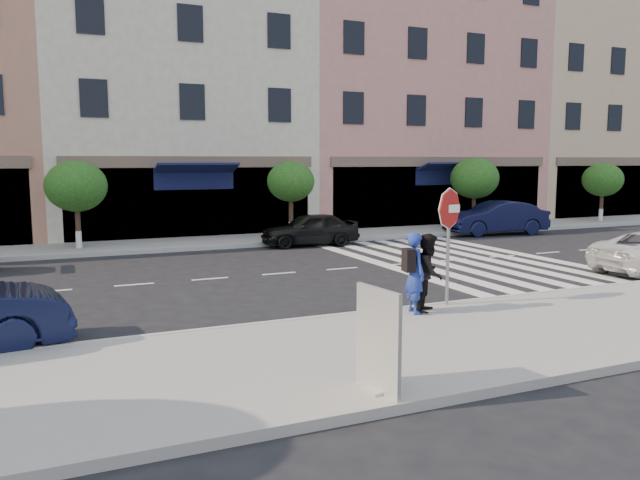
{
  "coord_description": "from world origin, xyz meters",
  "views": [
    {
      "loc": [
        -6.0,
        -12.49,
        3.21
      ],
      "look_at": [
        -0.29,
        0.44,
        1.4
      ],
      "focal_mm": 35.0,
      "sensor_mm": 36.0,
      "label": 1
    }
  ],
  "objects_px": {
    "walker": "(429,273)",
    "stop_sign": "(449,220)",
    "poster_board": "(378,342)",
    "car_far_mid": "(310,229)",
    "photographer": "(415,273)",
    "car_far_right": "(496,218)"
  },
  "relations": [
    {
      "from": "walker",
      "to": "stop_sign",
      "type": "bearing_deg",
      "value": -18.45
    },
    {
      "from": "poster_board",
      "to": "car_far_mid",
      "type": "xyz_separation_m",
      "value": [
        5.17,
        14.6,
        -0.2
      ]
    },
    {
      "from": "stop_sign",
      "to": "walker",
      "type": "xyz_separation_m",
      "value": [
        -0.7,
        -0.33,
        -1.02
      ]
    },
    {
      "from": "poster_board",
      "to": "walker",
      "type": "bearing_deg",
      "value": 40.89
    },
    {
      "from": "photographer",
      "to": "car_far_mid",
      "type": "relative_size",
      "value": 0.44
    },
    {
      "from": "stop_sign",
      "to": "car_far_mid",
      "type": "distance_m",
      "value": 10.93
    },
    {
      "from": "photographer",
      "to": "car_far_mid",
      "type": "xyz_separation_m",
      "value": [
        2.38,
        11.1,
        -0.34
      ]
    },
    {
      "from": "car_far_mid",
      "to": "car_far_right",
      "type": "xyz_separation_m",
      "value": [
        8.8,
        0.0,
        0.1
      ]
    },
    {
      "from": "car_far_mid",
      "to": "walker",
      "type": "bearing_deg",
      "value": -7.33
    },
    {
      "from": "walker",
      "to": "car_far_right",
      "type": "xyz_separation_m",
      "value": [
        10.86,
        11.1,
        -0.22
      ]
    },
    {
      "from": "walker",
      "to": "car_far_right",
      "type": "bearing_deg",
      "value": 1.91
    },
    {
      "from": "stop_sign",
      "to": "car_far_mid",
      "type": "xyz_separation_m",
      "value": [
        1.35,
        10.77,
        -1.34
      ]
    },
    {
      "from": "car_far_mid",
      "to": "car_far_right",
      "type": "bearing_deg",
      "value": 93.16
    },
    {
      "from": "car_far_mid",
      "to": "stop_sign",
      "type": "bearing_deg",
      "value": -4.0
    },
    {
      "from": "photographer",
      "to": "stop_sign",
      "type": "bearing_deg",
      "value": -62.94
    },
    {
      "from": "stop_sign",
      "to": "car_far_right",
      "type": "height_order",
      "value": "stop_sign"
    },
    {
      "from": "walker",
      "to": "car_far_mid",
      "type": "xyz_separation_m",
      "value": [
        2.06,
        11.1,
        -0.32
      ]
    },
    {
      "from": "stop_sign",
      "to": "walker",
      "type": "bearing_deg",
      "value": -157.43
    },
    {
      "from": "stop_sign",
      "to": "photographer",
      "type": "relative_size",
      "value": 1.52
    },
    {
      "from": "photographer",
      "to": "car_far_right",
      "type": "bearing_deg",
      "value": -36.14
    },
    {
      "from": "photographer",
      "to": "poster_board",
      "type": "distance_m",
      "value": 4.47
    },
    {
      "from": "photographer",
      "to": "car_far_mid",
      "type": "distance_m",
      "value": 11.36
    }
  ]
}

